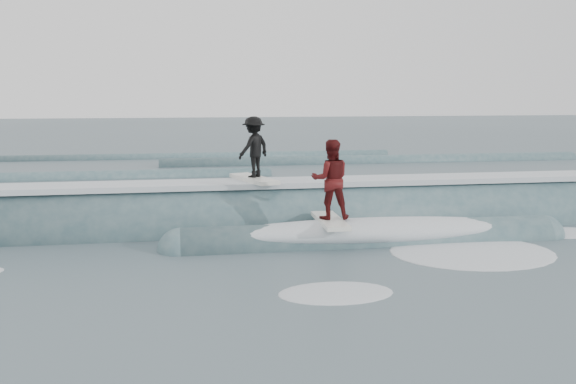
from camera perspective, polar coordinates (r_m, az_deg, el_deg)
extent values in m
plane|color=#374850|center=(14.20, 1.50, -5.71)|extent=(160.00, 160.00, 0.00)
cylinder|color=#395761|center=(17.23, -0.57, -3.11)|extent=(19.89, 2.25, 2.25)
cylinder|color=#395761|center=(15.54, 7.34, -4.51)|extent=(9.00, 1.06, 1.06)
sphere|color=#395761|center=(14.87, -9.54, -5.17)|extent=(1.06, 1.06, 1.06)
sphere|color=#395761|center=(17.39, 21.68, -3.64)|extent=(1.06, 1.06, 1.06)
cube|color=silver|center=(17.02, -0.58, 0.83)|extent=(18.00, 1.30, 0.14)
ellipsoid|color=silver|center=(15.47, 7.36, -3.43)|extent=(7.60, 1.30, 0.60)
cube|color=silver|center=(16.90, -3.04, 1.17)|extent=(1.15, 2.07, 0.10)
imported|color=black|center=(16.81, -3.07, 4.02)|extent=(1.16, 1.12, 1.59)
cube|color=white|center=(15.16, 3.76, -2.56)|extent=(0.59, 2.01, 0.10)
imported|color=#490D0E|center=(14.99, 3.80, 1.13)|extent=(0.97, 0.79, 1.87)
ellipsoid|color=silver|center=(17.97, 23.48, -3.36)|extent=(2.17, 1.48, 0.10)
ellipsoid|color=silver|center=(11.70, 4.27, -8.95)|extent=(2.20, 1.50, 0.10)
ellipsoid|color=silver|center=(15.14, 16.00, -5.14)|extent=(4.08, 2.78, 0.10)
cylinder|color=#395761|center=(28.58, -23.97, 0.91)|extent=(22.00, 0.70, 0.70)
cylinder|color=#395761|center=(33.25, 7.92, 2.60)|extent=(22.00, 0.80, 0.80)
cylinder|color=#395761|center=(35.67, -8.28, 3.01)|extent=(22.00, 0.60, 0.60)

